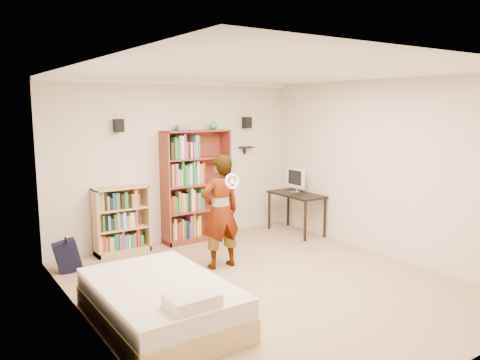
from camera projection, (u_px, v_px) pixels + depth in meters
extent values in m
cube|color=tan|center=(268.00, 284.00, 6.08)|extent=(4.50, 5.00, 0.01)
cube|color=beige|center=(178.00, 162.00, 7.91)|extent=(4.50, 0.02, 2.70)
cube|color=beige|center=(455.00, 222.00, 3.83)|extent=(4.50, 0.02, 2.70)
cube|color=beige|center=(88.00, 202.00, 4.62)|extent=(0.02, 5.00, 2.70)
cube|color=beige|center=(386.00, 169.00, 7.12)|extent=(0.02, 5.00, 2.70)
cube|color=white|center=(270.00, 72.00, 5.66)|extent=(4.50, 5.00, 0.02)
cube|color=white|center=(177.00, 83.00, 7.68)|extent=(4.50, 0.06, 0.06)
cube|color=white|center=(464.00, 57.00, 3.65)|extent=(4.50, 0.06, 0.06)
cube|color=white|center=(84.00, 66.00, 4.43)|extent=(0.06, 5.00, 0.06)
cube|color=white|center=(389.00, 80.00, 6.90)|extent=(0.06, 5.00, 0.06)
cube|color=black|center=(119.00, 126.00, 7.15)|extent=(0.14, 0.12, 0.20)
cube|color=black|center=(247.00, 123.00, 8.48)|extent=(0.14, 0.12, 0.20)
cube|color=black|center=(247.00, 147.00, 8.56)|extent=(0.25, 0.16, 0.02)
imported|color=black|center=(220.00, 212.00, 6.61)|extent=(0.61, 0.42, 1.63)
torus|color=white|center=(232.00, 181.00, 6.29)|extent=(0.22, 0.08, 0.22)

